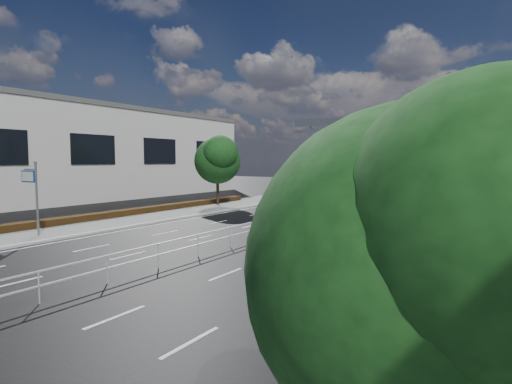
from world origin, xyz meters
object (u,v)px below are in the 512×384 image
Objects in this scene: near_car_dark at (362,184)px; silver_minivan at (387,259)px; red_bus at (366,182)px; pedestrian_a at (472,211)px; parked_car_teal at (437,226)px; parked_car_dark at (439,204)px; toilet_sign at (32,186)px; overhead_gantry at (401,137)px; near_car_silver at (344,192)px; white_minivan at (313,192)px.

near_car_dark is 0.91× the size of silver_minivan.
silver_minivan is (12.87, -37.57, -0.62)m from red_bus.
pedestrian_a reaches higher than silver_minivan.
parked_car_teal reaches higher than parked_car_dark.
toilet_sign is 20.52m from overhead_gantry.
near_car_dark is at bearing -78.67° from near_car_silver.
toilet_sign reaches higher than silver_minivan.
toilet_sign is 0.97× the size of parked_car_dark.
overhead_gantry is at bearing -62.46° from red_bus.
red_bus is 2.25× the size of parked_car_dark.
red_bus is 6.78m from near_car_silver.
white_minivan is 5.35m from near_car_silver.
silver_minivan reaches higher than parked_car_dark.
toilet_sign is at bearing -96.38° from white_minivan.
red_bus reaches higher than white_minivan.
red_bus reaches higher than parked_car_dark.
parked_car_dark is at bearing -77.30° from pedestrian_a.
white_minivan is (4.37, 27.73, -2.02)m from toilet_sign.
red_bus is 5.71× the size of pedestrian_a.
toilet_sign is at bearing -92.59° from red_bus.
red_bus is (6.38, 39.57, -1.41)m from toilet_sign.
pedestrian_a is at bearing 69.66° from overhead_gantry.
near_car_dark is 49.34m from silver_minivan.
red_bus reaches higher than near_car_dark.
near_car_silver is 14.01m from parked_car_dark.
parked_car_teal is (-0.00, 10.39, -0.24)m from silver_minivan.
pedestrian_a reaches higher than white_minivan.
parked_car_dark is (14.46, -23.70, -0.05)m from near_car_dark.
parked_car_dark is (17.45, 24.88, -2.30)m from toilet_sign.
silver_minivan is at bearing 106.18° from near_car_dark.
near_car_silver is 16.01m from near_car_dark.
red_bus reaches higher than near_car_silver.
toilet_sign is 0.42× the size of overhead_gantry.
overhead_gantry reaches higher than pedestrian_a.
parked_car_teal is at bearing -79.08° from parked_car_dark.
parked_car_teal is (12.87, -27.18, -0.86)m from red_bus.
toilet_sign is 0.89× the size of parked_car_teal.
toilet_sign reaches higher than parked_car_dark.
toilet_sign is 1.00× the size of near_car_silver.
near_car_dark is (-14.70, 38.53, -4.91)m from overhead_gantry.
toilet_sign is 19.46m from silver_minivan.
toilet_sign is 1.02× the size of near_car_dark.
pedestrian_a reaches higher than near_car_dark.
red_bus is at bearing 120.36° from parked_car_teal.
near_car_silver is at bearing -87.26° from red_bus.
white_minivan is at bearing 127.00° from overhead_gantry.
overhead_gantry reaches higher than toilet_sign.
red_bus reaches higher than silver_minivan.
parked_car_dark is 7.77m from pedestrian_a.
pedestrian_a reaches higher than near_car_silver.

